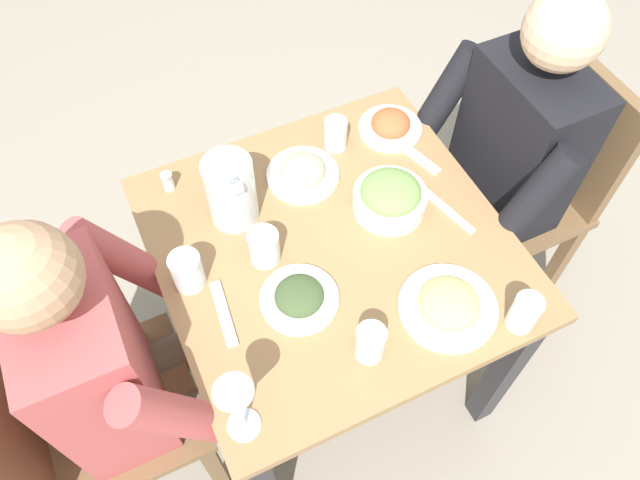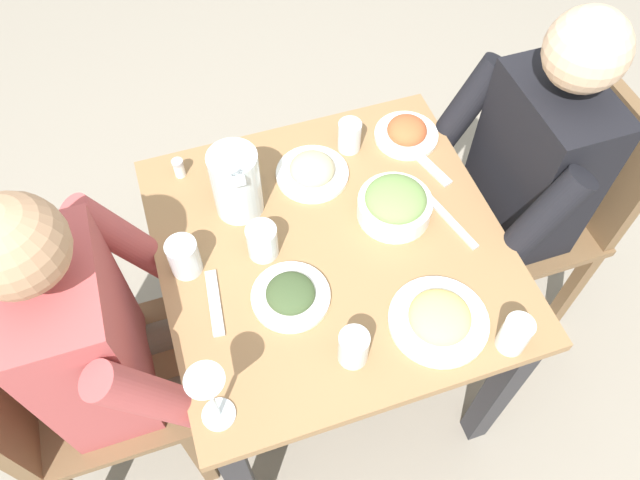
{
  "view_description": "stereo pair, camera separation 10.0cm",
  "coord_description": "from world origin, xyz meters",
  "px_view_note": "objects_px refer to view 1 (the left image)",
  "views": [
    {
      "loc": [
        -0.73,
        0.38,
        1.96
      ],
      "look_at": [
        0.02,
        0.02,
        0.72
      ],
      "focal_mm": 34.41,
      "sensor_mm": 36.0,
      "label": 1
    },
    {
      "loc": [
        -0.77,
        0.29,
        1.96
      ],
      "look_at": [
        0.02,
        0.02,
        0.72
      ],
      "focal_mm": 34.41,
      "sensor_mm": 36.0,
      "label": 2
    }
  ],
  "objects_px": {
    "diner_near": "(485,172)",
    "water_pitcher": "(231,191)",
    "water_glass_center": "(264,247)",
    "salt_shaker": "(168,181)",
    "water_glass_far_left": "(336,134)",
    "wine_glass": "(236,402)",
    "plate_rice_curry": "(390,125)",
    "water_glass_near_right": "(187,271)",
    "water_glass_near_left": "(524,313)",
    "plate_dolmas": "(299,297)",
    "dining_table": "(332,271)",
    "diner_far": "(144,360)",
    "salad_bowl": "(390,197)",
    "plate_beans": "(303,172)",
    "chair_far": "(75,418)",
    "water_glass_by_pitcher": "(370,343)",
    "chair_near": "(531,181)",
    "plate_fries": "(449,305)"
  },
  "relations": [
    {
      "from": "diner_near",
      "to": "water_pitcher",
      "type": "xyz_separation_m",
      "value": [
        0.11,
        0.69,
        0.16
      ]
    },
    {
      "from": "water_glass_center",
      "to": "salt_shaker",
      "type": "relative_size",
      "value": 1.69
    },
    {
      "from": "water_pitcher",
      "to": "water_glass_far_left",
      "type": "distance_m",
      "value": 0.35
    },
    {
      "from": "water_glass_far_left",
      "to": "wine_glass",
      "type": "distance_m",
      "value": 0.8
    },
    {
      "from": "plate_rice_curry",
      "to": "water_glass_near_right",
      "type": "xyz_separation_m",
      "value": [
        -0.23,
        0.66,
        0.03
      ]
    },
    {
      "from": "water_glass_near_left",
      "to": "plate_dolmas",
      "type": "bearing_deg",
      "value": 58.31
    },
    {
      "from": "dining_table",
      "to": "diner_far",
      "type": "xyz_separation_m",
      "value": [
        -0.07,
        0.51,
        0.07
      ]
    },
    {
      "from": "salad_bowl",
      "to": "plate_beans",
      "type": "distance_m",
      "value": 0.24
    },
    {
      "from": "plate_rice_curry",
      "to": "water_pitcher",
      "type": "bearing_deg",
      "value": 100.17
    },
    {
      "from": "diner_far",
      "to": "plate_rice_curry",
      "type": "distance_m",
      "value": 0.89
    },
    {
      "from": "chair_far",
      "to": "water_glass_near_left",
      "type": "relative_size",
      "value": 9.26
    },
    {
      "from": "plate_rice_curry",
      "to": "water_glass_by_pitcher",
      "type": "height_order",
      "value": "water_glass_by_pitcher"
    },
    {
      "from": "water_glass_center",
      "to": "wine_glass",
      "type": "relative_size",
      "value": 0.46
    },
    {
      "from": "salad_bowl",
      "to": "water_glass_near_left",
      "type": "bearing_deg",
      "value": -165.24
    },
    {
      "from": "water_glass_by_pitcher",
      "to": "salt_shaker",
      "type": "xyz_separation_m",
      "value": [
        0.62,
        0.25,
        -0.02
      ]
    },
    {
      "from": "dining_table",
      "to": "water_glass_far_left",
      "type": "xyz_separation_m",
      "value": [
        0.29,
        -0.15,
        0.18
      ]
    },
    {
      "from": "water_glass_near_left",
      "to": "salt_shaker",
      "type": "height_order",
      "value": "water_glass_near_left"
    },
    {
      "from": "chair_near",
      "to": "plate_beans",
      "type": "xyz_separation_m",
      "value": [
        0.15,
        0.69,
        0.23
      ]
    },
    {
      "from": "chair_far",
      "to": "plate_rice_curry",
      "type": "xyz_separation_m",
      "value": [
        0.34,
        -1.02,
        0.23
      ]
    },
    {
      "from": "chair_near",
      "to": "plate_beans",
      "type": "height_order",
      "value": "chair_near"
    },
    {
      "from": "chair_near",
      "to": "water_glass_far_left",
      "type": "distance_m",
      "value": 0.66
    },
    {
      "from": "water_pitcher",
      "to": "salad_bowl",
      "type": "bearing_deg",
      "value": -111.93
    },
    {
      "from": "water_glass_center",
      "to": "salt_shaker",
      "type": "distance_m",
      "value": 0.33
    },
    {
      "from": "diner_far",
      "to": "salt_shaker",
      "type": "xyz_separation_m",
      "value": [
        0.4,
        -0.2,
        0.09
      ]
    },
    {
      "from": "plate_dolmas",
      "to": "salt_shaker",
      "type": "bearing_deg",
      "value": 20.76
    },
    {
      "from": "water_glass_near_right",
      "to": "water_glass_near_left",
      "type": "bearing_deg",
      "value": -123.35
    },
    {
      "from": "chair_near",
      "to": "salt_shaker",
      "type": "height_order",
      "value": "chair_near"
    },
    {
      "from": "diner_far",
      "to": "water_pitcher",
      "type": "relative_size",
      "value": 6.26
    },
    {
      "from": "diner_near",
      "to": "water_glass_by_pitcher",
      "type": "bearing_deg",
      "value": 122.65
    },
    {
      "from": "plate_fries",
      "to": "plate_rice_curry",
      "type": "height_order",
      "value": "plate_rice_curry"
    },
    {
      "from": "plate_dolmas",
      "to": "water_glass_near_left",
      "type": "height_order",
      "value": "water_glass_near_left"
    },
    {
      "from": "salad_bowl",
      "to": "water_glass_center",
      "type": "bearing_deg",
      "value": 90.98
    },
    {
      "from": "water_glass_by_pitcher",
      "to": "water_glass_center",
      "type": "xyz_separation_m",
      "value": [
        0.32,
        0.11,
        -0.0
      ]
    },
    {
      "from": "diner_far",
      "to": "plate_fries",
      "type": "bearing_deg",
      "value": -107.35
    },
    {
      "from": "plate_rice_curry",
      "to": "salt_shaker",
      "type": "relative_size",
      "value": 3.24
    },
    {
      "from": "diner_far",
      "to": "salad_bowl",
      "type": "height_order",
      "value": "diner_far"
    },
    {
      "from": "dining_table",
      "to": "chair_far",
      "type": "height_order",
      "value": "chair_far"
    },
    {
      "from": "chair_near",
      "to": "plate_rice_curry",
      "type": "xyz_separation_m",
      "value": [
        0.2,
        0.4,
        0.23
      ]
    },
    {
      "from": "chair_far",
      "to": "water_glass_center",
      "type": "xyz_separation_m",
      "value": [
        0.1,
        -0.55,
        0.26
      ]
    },
    {
      "from": "plate_rice_curry",
      "to": "water_glass_by_pitcher",
      "type": "xyz_separation_m",
      "value": [
        -0.56,
        0.36,
        0.03
      ]
    },
    {
      "from": "water_glass_far_left",
      "to": "plate_beans",
      "type": "bearing_deg",
      "value": 116.67
    },
    {
      "from": "dining_table",
      "to": "water_glass_near_right",
      "type": "relative_size",
      "value": 8.59
    },
    {
      "from": "plate_dolmas",
      "to": "plate_beans",
      "type": "relative_size",
      "value": 0.96
    },
    {
      "from": "chair_far",
      "to": "salt_shaker",
      "type": "relative_size",
      "value": 16.57
    },
    {
      "from": "dining_table",
      "to": "plate_fries",
      "type": "distance_m",
      "value": 0.35
    },
    {
      "from": "water_glass_near_left",
      "to": "diner_far",
      "type": "bearing_deg",
      "value": 68.92
    },
    {
      "from": "plate_dolmas",
      "to": "plate_beans",
      "type": "height_order",
      "value": "plate_beans"
    },
    {
      "from": "water_glass_far_left",
      "to": "wine_glass",
      "type": "relative_size",
      "value": 0.46
    },
    {
      "from": "salt_shaker",
      "to": "chair_far",
      "type": "bearing_deg",
      "value": 134.51
    },
    {
      "from": "plate_beans",
      "to": "water_glass_near_right",
      "type": "relative_size",
      "value": 1.97
    }
  ]
}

